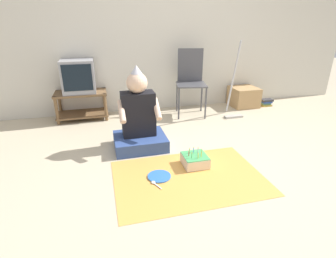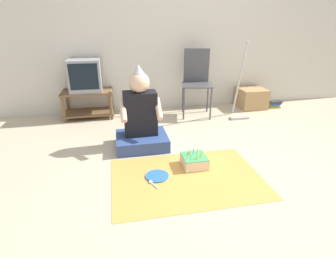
# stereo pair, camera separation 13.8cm
# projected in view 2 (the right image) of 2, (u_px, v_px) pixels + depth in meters

# --- Properties ---
(ground_plane) EXTENTS (16.00, 16.00, 0.00)m
(ground_plane) POSITION_uv_depth(u_px,v_px,m) (227.00, 178.00, 2.43)
(ground_plane) COLOR beige
(wall_back) EXTENTS (6.40, 0.06, 2.55)m
(wall_back) POSITION_uv_depth(u_px,v_px,m) (175.00, 26.00, 3.95)
(wall_back) COLOR beige
(wall_back) RESTS_ON ground_plane
(tv_stand) EXTENTS (0.72, 0.41, 0.40)m
(tv_stand) POSITION_uv_depth(u_px,v_px,m) (88.00, 102.00, 3.88)
(tv_stand) COLOR brown
(tv_stand) RESTS_ON ground_plane
(tv) EXTENTS (0.44, 0.40, 0.45)m
(tv) POSITION_uv_depth(u_px,v_px,m) (85.00, 75.00, 3.74)
(tv) COLOR #99999E
(tv) RESTS_ON tv_stand
(folding_chair) EXTENTS (0.51, 0.49, 0.97)m
(folding_chair) POSITION_uv_depth(u_px,v_px,m) (197.00, 78.00, 3.91)
(folding_chair) COLOR #4C4C51
(folding_chair) RESTS_ON ground_plane
(cardboard_box_stack) EXTENTS (0.42, 0.43, 0.32)m
(cardboard_box_stack) POSITION_uv_depth(u_px,v_px,m) (251.00, 98.00, 4.36)
(cardboard_box_stack) COLOR tan
(cardboard_box_stack) RESTS_ON ground_plane
(dust_mop) EXTENTS (0.28, 0.30, 1.11)m
(dust_mop) POSITION_uv_depth(u_px,v_px,m) (239.00, 97.00, 3.83)
(dust_mop) COLOR #B2ADA3
(dust_mop) RESTS_ON ground_plane
(book_pile) EXTENTS (0.21, 0.14, 0.11)m
(book_pile) POSITION_uv_depth(u_px,v_px,m) (274.00, 104.00, 4.39)
(book_pile) COLOR #A88933
(book_pile) RESTS_ON ground_plane
(person_seated) EXTENTS (0.58, 0.48, 0.93)m
(person_seated) POSITION_uv_depth(u_px,v_px,m) (141.00, 121.00, 2.95)
(person_seated) COLOR #334C8C
(person_seated) RESTS_ON ground_plane
(party_cloth) EXTENTS (1.37, 0.94, 0.01)m
(party_cloth) POSITION_uv_depth(u_px,v_px,m) (187.00, 178.00, 2.43)
(party_cloth) COLOR #EFA84C
(party_cloth) RESTS_ON ground_plane
(birthday_cake) EXTENTS (0.24, 0.24, 0.17)m
(birthday_cake) POSITION_uv_depth(u_px,v_px,m) (194.00, 161.00, 2.60)
(birthday_cake) COLOR #F4E0C6
(birthday_cake) RESTS_ON party_cloth
(paper_plate) EXTENTS (0.22, 0.22, 0.01)m
(paper_plate) POSITION_uv_depth(u_px,v_px,m) (157.00, 176.00, 2.44)
(paper_plate) COLOR blue
(paper_plate) RESTS_ON party_cloth
(plastic_spoon_near) EXTENTS (0.07, 0.14, 0.01)m
(plastic_spoon_near) POSITION_uv_depth(u_px,v_px,m) (152.00, 183.00, 2.34)
(plastic_spoon_near) COLOR white
(plastic_spoon_near) RESTS_ON party_cloth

